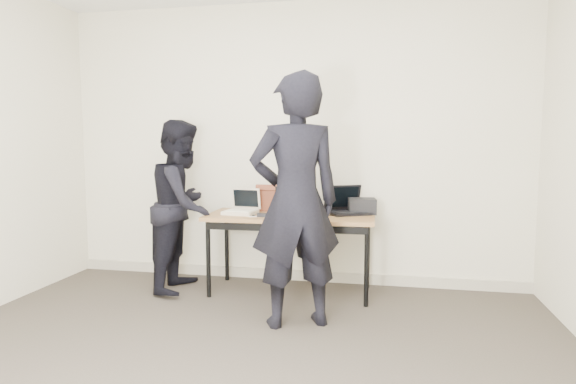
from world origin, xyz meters
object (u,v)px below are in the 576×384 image
(desk, at_px, (290,221))
(person_observer, at_px, (183,205))
(laptop_center, at_px, (292,209))
(laptop_right, at_px, (347,207))
(person_typist, at_px, (296,201))
(equipment_box, at_px, (362,206))
(laptop_beige, at_px, (242,209))
(leather_satchel, at_px, (276,197))

(desk, height_order, person_observer, person_observer)
(laptop_center, relative_size, person_observer, 0.22)
(laptop_right, relative_size, person_observer, 0.29)
(person_typist, height_order, person_observer, person_typist)
(desk, xyz_separation_m, equipment_box, (0.63, 0.19, 0.13))
(laptop_beige, distance_m, person_typist, 0.98)
(laptop_center, bearing_deg, laptop_right, 15.25)
(laptop_center, distance_m, person_observer, 1.02)
(laptop_right, distance_m, person_typist, 0.98)
(leather_satchel, xyz_separation_m, person_observer, (-0.82, -0.29, -0.06))
(laptop_beige, height_order, leather_satchel, leather_satchel)
(person_typist, bearing_deg, laptop_center, -102.10)
(laptop_center, height_order, person_observer, person_observer)
(desk, bearing_deg, equipment_box, 16.16)
(laptop_right, height_order, leather_satchel, same)
(desk, distance_m, laptop_right, 0.53)
(equipment_box, distance_m, person_typist, 1.05)
(laptop_beige, relative_size, laptop_center, 0.89)
(desk, height_order, laptop_center, laptop_center)
(leather_satchel, bearing_deg, equipment_box, -0.82)
(laptop_right, height_order, person_observer, person_observer)
(laptop_beige, bearing_deg, equipment_box, 18.44)
(laptop_center, height_order, person_typist, person_typist)
(equipment_box, xyz_separation_m, person_observer, (-1.63, -0.25, -0.00))
(person_observer, bearing_deg, desk, -89.16)
(person_observer, bearing_deg, laptop_right, -83.62)
(laptop_center, distance_m, person_typist, 0.77)
(laptop_center, bearing_deg, person_typist, -83.19)
(desk, relative_size, laptop_center, 4.28)
(laptop_right, distance_m, person_observer, 1.51)
(laptop_center, xyz_separation_m, person_observer, (-1.02, -0.06, 0.01))
(desk, height_order, person_typist, person_typist)
(laptop_center, relative_size, equipment_box, 1.46)
(laptop_beige, distance_m, laptop_center, 0.47)
(desk, height_order, leather_satchel, leather_satchel)
(laptop_right, relative_size, leather_satchel, 1.26)
(leather_satchel, bearing_deg, desk, -49.96)
(desk, bearing_deg, person_typist, -76.91)
(equipment_box, relative_size, person_observer, 0.15)
(laptop_beige, xyz_separation_m, person_typist, (0.63, -0.72, 0.17))
(laptop_beige, distance_m, leather_satchel, 0.37)
(desk, height_order, laptop_right, laptop_right)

